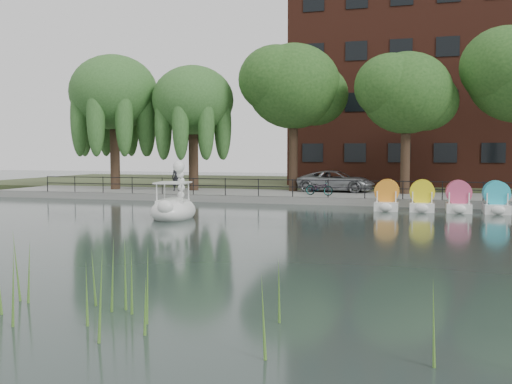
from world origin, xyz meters
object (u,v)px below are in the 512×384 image
at_px(bicycle, 319,187).
at_px(swan_boat, 174,206).
at_px(minivan, 336,180).
at_px(pedestrian, 177,176).

height_order(bicycle, swan_boat, swan_boat).
height_order(minivan, swan_boat, swan_boat).
relative_size(bicycle, pedestrian, 0.87).
height_order(bicycle, pedestrian, pedestrian).
relative_size(minivan, bicycle, 3.22).
relative_size(pedestrian, swan_boat, 0.61).
distance_m(minivan, bicycle, 3.33).
xyz_separation_m(bicycle, pedestrian, (-9.54, 1.25, 0.49)).
bearing_deg(minivan, swan_boat, 162.27).
relative_size(minivan, swan_boat, 1.72).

